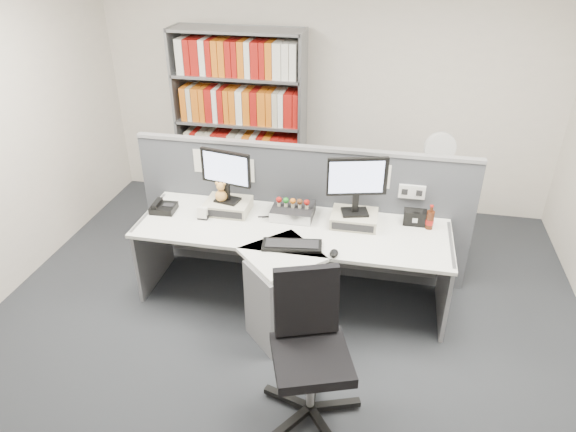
% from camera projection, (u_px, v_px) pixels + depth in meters
% --- Properties ---
extents(ground, '(5.50, 5.50, 0.00)m').
position_uv_depth(ground, '(271.00, 362.00, 3.97)').
color(ground, '#31343A').
rests_on(ground, ground).
extents(room_shell, '(5.04, 5.54, 2.72)m').
position_uv_depth(room_shell, '(266.00, 141.00, 3.09)').
color(room_shell, silver).
rests_on(room_shell, ground).
extents(partition, '(3.00, 0.08, 1.27)m').
position_uv_depth(partition, '(302.00, 210.00, 4.71)').
color(partition, '#4B4E56').
rests_on(partition, ground).
extents(desk, '(2.60, 1.20, 0.72)m').
position_uv_depth(desk, '(287.00, 269.00, 4.25)').
color(desk, white).
rests_on(desk, ground).
extents(monitor_riser_left, '(0.38, 0.31, 0.10)m').
position_uv_depth(monitor_riser_left, '(228.00, 206.00, 4.53)').
color(monitor_riser_left, beige).
rests_on(monitor_riser_left, desk).
extents(monitor_riser_right, '(0.38, 0.31, 0.10)m').
position_uv_depth(monitor_riser_right, '(354.00, 219.00, 4.34)').
color(monitor_riser_right, beige).
rests_on(monitor_riser_right, desk).
extents(monitor_left, '(0.45, 0.18, 0.46)m').
position_uv_depth(monitor_left, '(226.00, 172.00, 4.37)').
color(monitor_left, black).
rests_on(monitor_left, monitor_riser_left).
extents(monitor_right, '(0.48, 0.21, 0.50)m').
position_uv_depth(monitor_right, '(357.00, 181.00, 4.17)').
color(monitor_right, black).
rests_on(monitor_right, monitor_riser_right).
extents(desktop_pc, '(0.35, 0.31, 0.09)m').
position_uv_depth(desktop_pc, '(293.00, 211.00, 4.46)').
color(desktop_pc, black).
rests_on(desktop_pc, desk).
extents(figurines, '(0.29, 0.05, 0.09)m').
position_uv_depth(figurines, '(293.00, 202.00, 4.39)').
color(figurines, beige).
rests_on(figurines, desktop_pc).
extents(keyboard, '(0.48, 0.24, 0.03)m').
position_uv_depth(keyboard, '(292.00, 245.00, 4.05)').
color(keyboard, black).
rests_on(keyboard, desk).
extents(mouse, '(0.07, 0.11, 0.04)m').
position_uv_depth(mouse, '(334.00, 253.00, 3.94)').
color(mouse, black).
rests_on(mouse, desk).
extents(desk_phone, '(0.22, 0.20, 0.09)m').
position_uv_depth(desk_phone, '(163.00, 208.00, 4.54)').
color(desk_phone, black).
rests_on(desk_phone, desk).
extents(desk_calendar, '(0.09, 0.07, 0.11)m').
position_uv_depth(desk_calendar, '(203.00, 214.00, 4.41)').
color(desk_calendar, black).
rests_on(desk_calendar, desk).
extents(plush_toy, '(0.11, 0.11, 0.18)m').
position_uv_depth(plush_toy, '(221.00, 193.00, 4.46)').
color(plush_toy, gold).
rests_on(plush_toy, monitor_riser_left).
extents(speaker, '(0.19, 0.10, 0.13)m').
position_uv_depth(speaker, '(415.00, 217.00, 4.33)').
color(speaker, black).
rests_on(speaker, desk).
extents(cola_bottle, '(0.07, 0.07, 0.21)m').
position_uv_depth(cola_bottle, '(430.00, 220.00, 4.26)').
color(cola_bottle, '#3F190A').
rests_on(cola_bottle, desk).
extents(shelving_unit, '(1.41, 0.40, 2.00)m').
position_uv_depth(shelving_unit, '(241.00, 125.00, 5.73)').
color(shelving_unit, gray).
rests_on(shelving_unit, ground).
extents(filing_cabinet, '(0.45, 0.61, 0.70)m').
position_uv_depth(filing_cabinet, '(430.00, 213.00, 5.29)').
color(filing_cabinet, gray).
rests_on(filing_cabinet, ground).
extents(desk_fan, '(0.30, 0.18, 0.51)m').
position_uv_depth(desk_fan, '(439.00, 151.00, 4.96)').
color(desk_fan, white).
rests_on(desk_fan, filing_cabinet).
extents(office_chair, '(0.68, 0.66, 1.02)m').
position_uv_depth(office_chair, '(309.00, 344.00, 3.36)').
color(office_chair, silver).
rests_on(office_chair, ground).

